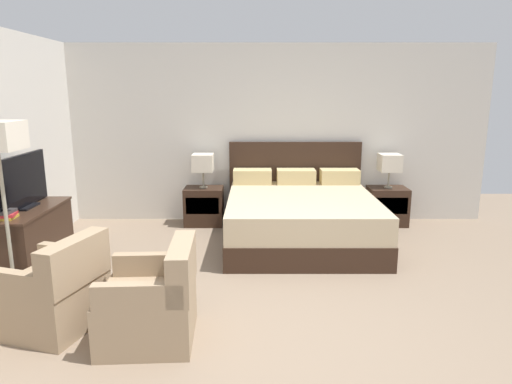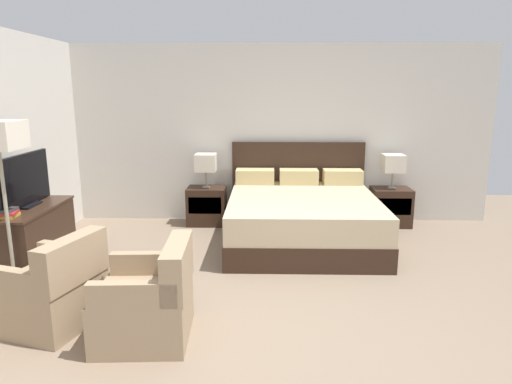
{
  "view_description": "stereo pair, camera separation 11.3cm",
  "coord_description": "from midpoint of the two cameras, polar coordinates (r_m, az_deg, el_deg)",
  "views": [
    {
      "loc": [
        -0.03,
        -3.13,
        1.86
      ],
      "look_at": [
        -0.04,
        1.86,
        0.75
      ],
      "focal_mm": 32.0,
      "sensor_mm": 36.0,
      "label": 1
    },
    {
      "loc": [
        0.08,
        -3.13,
        1.86
      ],
      "look_at": [
        -0.04,
        1.86,
        0.75
      ],
      "focal_mm": 32.0,
      "sensor_mm": 36.0,
      "label": 2
    }
  ],
  "objects": [
    {
      "name": "ground_plane",
      "position": [
        3.64,
        0.85,
        -18.21
      ],
      "size": [
        10.17,
        10.17,
        0.0
      ],
      "primitive_type": "plane",
      "color": "#84705B"
    },
    {
      "name": "armchair_by_window",
      "position": [
        4.07,
        -23.4,
        -11.36
      ],
      "size": [
        0.86,
        0.85,
        0.76
      ],
      "color": "#9E8466",
      "rests_on": "ground"
    },
    {
      "name": "table_lamp_left",
      "position": [
        6.38,
        -5.8,
        3.64
      ],
      "size": [
        0.29,
        0.29,
        0.47
      ],
      "color": "gray",
      "rests_on": "nightstand_left"
    },
    {
      "name": "nightstand_left",
      "position": [
        6.5,
        -5.68,
        -1.72
      ],
      "size": [
        0.53,
        0.41,
        0.53
      ],
      "color": "#332116",
      "rests_on": "ground"
    },
    {
      "name": "book_red_cover",
      "position": [
        4.85,
        -28.48,
        -2.63
      ],
      "size": [
        0.26,
        0.2,
        0.02
      ],
      "primitive_type": "cube",
      "rotation": [
        0.0,
        0.0,
        0.07
      ],
      "color": "gold",
      "rests_on": "dresser"
    },
    {
      "name": "book_small_top",
      "position": [
        4.83,
        -28.45,
        -2.01
      ],
      "size": [
        0.2,
        0.19,
        0.03
      ],
      "primitive_type": "cube",
      "rotation": [
        0.0,
        0.0,
        -0.02
      ],
      "color": "#383333",
      "rests_on": "book_blue_cover"
    },
    {
      "name": "dresser",
      "position": [
        5.24,
        -25.99,
        -5.35
      ],
      "size": [
        0.55,
        1.1,
        0.71
      ],
      "color": "#332116",
      "rests_on": "ground"
    },
    {
      "name": "nightstand_right",
      "position": [
        6.7,
        16.92,
        -1.78
      ],
      "size": [
        0.53,
        0.41,
        0.53
      ],
      "color": "#332116",
      "rests_on": "ground"
    },
    {
      "name": "armchair_companion",
      "position": [
        3.65,
        -12.34,
        -13.37
      ],
      "size": [
        0.72,
        0.72,
        0.76
      ],
      "color": "#9E8466",
      "rests_on": "ground"
    },
    {
      "name": "book_blue_cover",
      "position": [
        4.83,
        -28.27,
        -2.34
      ],
      "size": [
        0.24,
        0.23,
        0.03
      ],
      "primitive_type": "cube",
      "rotation": [
        0.0,
        0.0,
        0.21
      ],
      "color": "#B7282D",
      "rests_on": "book_red_cover"
    },
    {
      "name": "wall_back",
      "position": [
        6.58,
        1.17,
        7.24
      ],
      "size": [
        6.53,
        0.06,
        2.51
      ],
      "primitive_type": "cube",
      "color": "beige",
      "rests_on": "ground"
    },
    {
      "name": "table_lamp_right",
      "position": [
        6.58,
        17.26,
        3.42
      ],
      "size": [
        0.29,
        0.29,
        0.47
      ],
      "color": "gray",
      "rests_on": "nightstand_right"
    },
    {
      "name": "tv",
      "position": [
        5.14,
        -26.4,
        1.2
      ],
      "size": [
        0.18,
        0.95,
        0.54
      ],
      "color": "black",
      "rests_on": "dresser"
    },
    {
      "name": "bed",
      "position": [
        5.74,
        6.36,
        -3.07
      ],
      "size": [
        1.88,
        2.04,
        1.15
      ],
      "color": "#332116",
      "rests_on": "ground"
    }
  ]
}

